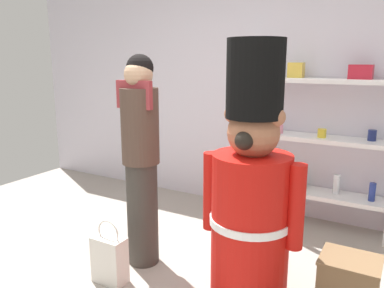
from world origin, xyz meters
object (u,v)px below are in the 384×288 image
Objects in this scene: teddy_bear_guard at (251,195)px; display_crate at (348,284)px; person_shopper at (141,156)px; merchandise_shelf at (323,135)px; shopping_bag at (110,259)px.

display_crate is at bearing 13.72° from teddy_bear_guard.
person_shopper is at bearing -174.04° from display_crate.
merchandise_shelf is 1.10× the size of person_shopper.
teddy_bear_guard reaches higher than shopping_bag.
person_shopper is 0.77m from shopping_bag.
shopping_bag is at bearing -161.66° from display_crate.
shopping_bag is (-0.04, -0.35, -0.69)m from person_shopper.
teddy_bear_guard is at bearing 21.31° from shopping_bag.
merchandise_shelf reaches higher than teddy_bear_guard.
teddy_bear_guard is 0.89m from person_shopper.
merchandise_shelf is at bearing 58.29° from shopping_bag.
person_shopper is at bearing -126.83° from merchandise_shelf.
shopping_bag is 1.61m from display_crate.
display_crate is (0.61, 0.15, -0.53)m from teddy_bear_guard.
person_shopper reaches higher than shopping_bag.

